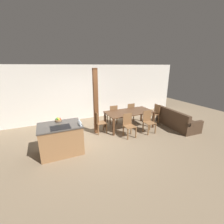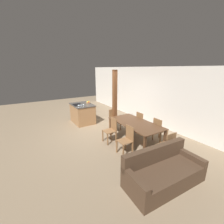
{
  "view_description": "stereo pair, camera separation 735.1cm",
  "coord_description": "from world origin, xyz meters",
  "px_view_note": "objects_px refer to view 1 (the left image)",
  "views": [
    {
      "loc": [
        -1.65,
        -4.78,
        2.65
      ],
      "look_at": [
        0.6,
        0.2,
        0.95
      ],
      "focal_mm": 24.0,
      "sensor_mm": 36.0,
      "label": 1
    },
    {
      "loc": [
        5.44,
        -2.84,
        2.62
      ],
      "look_at": [
        0.6,
        0.2,
        0.95
      ],
      "focal_mm": 24.0,
      "sensor_mm": 36.0,
      "label": 2
    }
  ],
  "objects_px": {
    "timber_post": "(96,102)",
    "dining_chair_foot_end": "(155,113)",
    "dining_chair_near_right": "(148,121)",
    "wine_glass_near": "(81,123)",
    "wine_glass_far": "(80,121)",
    "dining_chair_head_end": "(99,122)",
    "dining_chair_near_left": "(129,125)",
    "wine_glass_middle": "(80,122)",
    "dining_chair_far_right": "(130,112)",
    "kitchen_island": "(61,139)",
    "fruit_bowl": "(58,120)",
    "wine_glass_end": "(79,120)",
    "dining_table": "(129,113)",
    "couch": "(176,121)",
    "dining_chair_far_left": "(113,114)"
  },
  "relations": [
    {
      "from": "fruit_bowl",
      "to": "timber_post",
      "type": "relative_size",
      "value": 0.08
    },
    {
      "from": "wine_glass_far",
      "to": "couch",
      "type": "bearing_deg",
      "value": 3.62
    },
    {
      "from": "dining_chair_near_left",
      "to": "dining_chair_head_end",
      "type": "xyz_separation_m",
      "value": [
        -0.94,
        0.75,
        0.0
      ]
    },
    {
      "from": "dining_chair_head_end",
      "to": "couch",
      "type": "relative_size",
      "value": 0.46
    },
    {
      "from": "wine_glass_far",
      "to": "dining_chair_far_right",
      "type": "bearing_deg",
      "value": 32.6
    },
    {
      "from": "wine_glass_near",
      "to": "couch",
      "type": "xyz_separation_m",
      "value": [
        4.37,
        0.44,
        -0.78
      ]
    },
    {
      "from": "dining_chair_near_left",
      "to": "timber_post",
      "type": "distance_m",
      "value": 1.55
    },
    {
      "from": "fruit_bowl",
      "to": "timber_post",
      "type": "bearing_deg",
      "value": 22.72
    },
    {
      "from": "dining_chair_far_right",
      "to": "dining_chair_head_end",
      "type": "relative_size",
      "value": 1.0
    },
    {
      "from": "dining_table",
      "to": "couch",
      "type": "xyz_separation_m",
      "value": [
        1.97,
        -0.81,
        -0.39
      ]
    },
    {
      "from": "dining_chair_far_right",
      "to": "couch",
      "type": "distance_m",
      "value": 2.17
    },
    {
      "from": "dining_table",
      "to": "dining_chair_far_right",
      "type": "xyz_separation_m",
      "value": [
        0.47,
        0.75,
        -0.19
      ]
    },
    {
      "from": "timber_post",
      "to": "dining_chair_foot_end",
      "type": "bearing_deg",
      "value": -1.63
    },
    {
      "from": "wine_glass_far",
      "to": "dining_chair_head_end",
      "type": "distance_m",
      "value": 1.58
    },
    {
      "from": "dining_chair_near_left",
      "to": "dining_chair_head_end",
      "type": "relative_size",
      "value": 1.0
    },
    {
      "from": "wine_glass_near",
      "to": "wine_glass_end",
      "type": "height_order",
      "value": "same"
    },
    {
      "from": "wine_glass_middle",
      "to": "dining_chair_far_right",
      "type": "bearing_deg",
      "value": 33.72
    },
    {
      "from": "dining_chair_head_end",
      "to": "dining_chair_far_right",
      "type": "bearing_deg",
      "value": -68.29
    },
    {
      "from": "dining_chair_foot_end",
      "to": "wine_glass_middle",
      "type": "bearing_deg",
      "value": -72.95
    },
    {
      "from": "kitchen_island",
      "to": "wine_glass_near",
      "type": "xyz_separation_m",
      "value": [
        0.57,
        -0.39,
        0.58
      ]
    },
    {
      "from": "dining_chair_near_right",
      "to": "dining_chair_foot_end",
      "type": "height_order",
      "value": "same"
    },
    {
      "from": "dining_chair_near_right",
      "to": "dining_chair_far_left",
      "type": "distance_m",
      "value": 1.76
    },
    {
      "from": "dining_chair_near_left",
      "to": "dining_chair_near_right",
      "type": "bearing_deg",
      "value": 0.0
    },
    {
      "from": "dining_chair_foot_end",
      "to": "dining_chair_near_left",
      "type": "bearing_deg",
      "value": -68.29
    },
    {
      "from": "dining_chair_far_left",
      "to": "couch",
      "type": "relative_size",
      "value": 0.46
    },
    {
      "from": "wine_glass_near",
      "to": "dining_table",
      "type": "distance_m",
      "value": 2.73
    },
    {
      "from": "wine_glass_near",
      "to": "dining_chair_foot_end",
      "type": "relative_size",
      "value": 0.16
    },
    {
      "from": "kitchen_island",
      "to": "dining_chair_near_right",
      "type": "distance_m",
      "value": 3.43
    },
    {
      "from": "kitchen_island",
      "to": "timber_post",
      "type": "xyz_separation_m",
      "value": [
        1.47,
        0.94,
        0.82
      ]
    },
    {
      "from": "wine_glass_far",
      "to": "dining_chair_head_end",
      "type": "bearing_deg",
      "value": 47.58
    },
    {
      "from": "wine_glass_end",
      "to": "dining_table",
      "type": "height_order",
      "value": "wine_glass_end"
    },
    {
      "from": "wine_glass_near",
      "to": "dining_chair_foot_end",
      "type": "height_order",
      "value": "wine_glass_near"
    },
    {
      "from": "kitchen_island",
      "to": "wine_glass_end",
      "type": "distance_m",
      "value": 0.82
    },
    {
      "from": "dining_chair_head_end",
      "to": "timber_post",
      "type": "height_order",
      "value": "timber_post"
    },
    {
      "from": "dining_chair_near_left",
      "to": "wine_glass_near",
      "type": "bearing_deg",
      "value": -165.44
    },
    {
      "from": "dining_chair_foot_end",
      "to": "couch",
      "type": "relative_size",
      "value": 0.46
    },
    {
      "from": "dining_chair_far_left",
      "to": "dining_chair_head_end",
      "type": "xyz_separation_m",
      "value": [
        -0.94,
        -0.75,
        0.0
      ]
    },
    {
      "from": "dining_chair_near_left",
      "to": "timber_post",
      "type": "xyz_separation_m",
      "value": [
        -1.03,
        0.83,
        0.81
      ]
    },
    {
      "from": "couch",
      "to": "wine_glass_middle",
      "type": "bearing_deg",
      "value": 98.17
    },
    {
      "from": "wine_glass_middle",
      "to": "dining_chair_head_end",
      "type": "relative_size",
      "value": 0.16
    },
    {
      "from": "dining_chair_far_right",
      "to": "dining_chair_near_left",
      "type": "bearing_deg",
      "value": 58.03
    },
    {
      "from": "wine_glass_end",
      "to": "dining_chair_head_end",
      "type": "xyz_separation_m",
      "value": [
        0.99,
        1.01,
        -0.58
      ]
    },
    {
      "from": "wine_glass_middle",
      "to": "dining_chair_far_left",
      "type": "distance_m",
      "value": 2.78
    },
    {
      "from": "kitchen_island",
      "to": "dining_chair_foot_end",
      "type": "distance_m",
      "value": 4.46
    },
    {
      "from": "wine_glass_far",
      "to": "dining_chair_near_right",
      "type": "relative_size",
      "value": 0.16
    },
    {
      "from": "dining_table",
      "to": "dining_chair_head_end",
      "type": "xyz_separation_m",
      "value": [
        -1.41,
        0.0,
        -0.19
      ]
    },
    {
      "from": "dining_chair_near_right",
      "to": "wine_glass_far",
      "type": "bearing_deg",
      "value": -173.18
    },
    {
      "from": "wine_glass_near",
      "to": "timber_post",
      "type": "relative_size",
      "value": 0.06
    },
    {
      "from": "kitchen_island",
      "to": "fruit_bowl",
      "type": "relative_size",
      "value": 5.96
    },
    {
      "from": "dining_table",
      "to": "wine_glass_far",
      "type": "bearing_deg",
      "value": -155.63
    }
  ]
}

